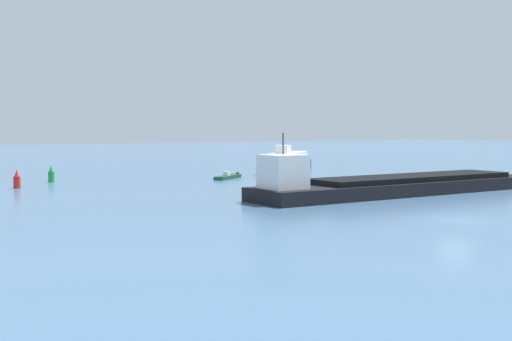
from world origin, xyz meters
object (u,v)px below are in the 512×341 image
at_px(cargo_barge, 395,184).
at_px(channel_buoy_red, 17,180).
at_px(white_riverboat, 286,163).
at_px(small_motorboat, 228,177).
at_px(channel_buoy_green, 51,175).

height_order(cargo_barge, channel_buoy_red, cargo_barge).
bearing_deg(cargo_barge, white_riverboat, 75.01).
height_order(small_motorboat, cargo_barge, cargo_barge).
height_order(white_riverboat, channel_buoy_red, white_riverboat).
height_order(cargo_barge, channel_buoy_green, cargo_barge).
distance_m(channel_buoy_red, channel_buoy_green, 7.52).
bearing_deg(channel_buoy_red, small_motorboat, -0.36).
distance_m(small_motorboat, channel_buoy_green, 20.38).
height_order(small_motorboat, channel_buoy_red, channel_buoy_red).
relative_size(small_motorboat, channel_buoy_green, 2.73).
xyz_separation_m(small_motorboat, channel_buoy_green, (-19.50, 5.88, 0.59)).
height_order(small_motorboat, channel_buoy_green, channel_buoy_green).
relative_size(white_riverboat, channel_buoy_green, 8.12).
relative_size(cargo_barge, white_riverboat, 2.07).
distance_m(cargo_barge, channel_buoy_red, 37.84).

